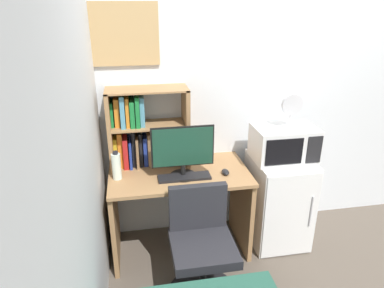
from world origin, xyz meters
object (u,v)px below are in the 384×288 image
(water_bottle, at_px, (116,166))
(desk_fan, at_px, (292,108))
(desk_chair, at_px, (201,252))
(wall_corkboard, at_px, (111,34))
(mini_fridge, at_px, (278,200))
(computer_mouse, at_px, (225,172))
(hutch_bookshelf, at_px, (138,128))
(monitor, at_px, (183,150))
(keyboard, at_px, (184,177))
(microwave, at_px, (284,143))

(water_bottle, distance_m, desk_fan, 1.45)
(desk_chair, distance_m, wall_corkboard, 1.75)
(mini_fridge, bearing_deg, desk_chair, -147.11)
(computer_mouse, relative_size, wall_corkboard, 0.14)
(wall_corkboard, bearing_deg, hutch_bookshelf, -35.36)
(monitor, bearing_deg, desk_chair, -82.20)
(desk_chair, bearing_deg, keyboard, 97.87)
(computer_mouse, xyz_separation_m, microwave, (0.52, 0.10, 0.17))
(hutch_bookshelf, xyz_separation_m, mini_fridge, (1.18, -0.21, -0.68))
(monitor, bearing_deg, keyboard, -82.93)
(hutch_bookshelf, height_order, desk_chair, hutch_bookshelf)
(keyboard, height_order, desk_chair, desk_chair)
(computer_mouse, distance_m, desk_chair, 0.65)
(keyboard, bearing_deg, computer_mouse, 2.20)
(keyboard, distance_m, computer_mouse, 0.33)
(microwave, bearing_deg, desk_fan, -10.29)
(keyboard, bearing_deg, monitor, 97.07)
(water_bottle, bearing_deg, microwave, 0.92)
(microwave, relative_size, wall_corkboard, 0.71)
(desk_chair, bearing_deg, hutch_bookshelf, 117.98)
(hutch_bookshelf, xyz_separation_m, microwave, (1.18, -0.20, -0.13))
(water_bottle, bearing_deg, desk_chair, -41.03)
(desk_fan, bearing_deg, hutch_bookshelf, 170.18)
(hutch_bookshelf, distance_m, keyboard, 0.55)
(desk_fan, height_order, desk_chair, desk_fan)
(keyboard, bearing_deg, desk_fan, 6.69)
(keyboard, distance_m, water_bottle, 0.53)
(keyboard, bearing_deg, wall_corkboard, 138.71)
(hutch_bookshelf, relative_size, computer_mouse, 6.74)
(computer_mouse, height_order, water_bottle, water_bottle)
(monitor, relative_size, mini_fridge, 0.61)
(computer_mouse, bearing_deg, desk_chair, -123.33)
(hutch_bookshelf, distance_m, desk_chair, 1.09)
(computer_mouse, xyz_separation_m, desk_chair, (-0.28, -0.42, -0.41))
(hutch_bookshelf, distance_m, wall_corkboard, 0.75)
(computer_mouse, bearing_deg, hutch_bookshelf, 155.54)
(desk_fan, bearing_deg, water_bottle, -179.33)
(keyboard, distance_m, desk_chair, 0.58)
(keyboard, distance_m, mini_fridge, 0.93)
(monitor, bearing_deg, computer_mouse, -3.90)
(wall_corkboard, bearing_deg, computer_mouse, -26.71)
(microwave, bearing_deg, hutch_bookshelf, 170.19)
(microwave, bearing_deg, water_bottle, -179.08)
(water_bottle, xyz_separation_m, microwave, (1.37, 0.02, 0.08))
(desk_fan, relative_size, desk_chair, 0.33)
(microwave, height_order, wall_corkboard, wall_corkboard)
(microwave, relative_size, desk_fan, 1.83)
(desk_fan, bearing_deg, mini_fridge, 175.14)
(keyboard, bearing_deg, microwave, 7.31)
(keyboard, relative_size, desk_chair, 0.50)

